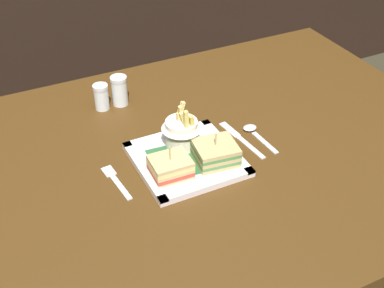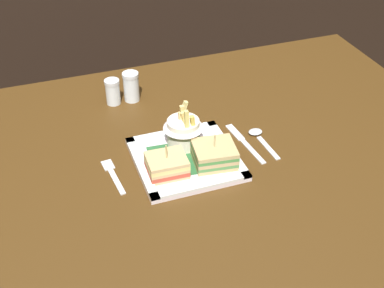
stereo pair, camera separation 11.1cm
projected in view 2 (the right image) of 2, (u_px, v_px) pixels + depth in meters
dining_table at (198, 195)px, 1.30m from camera, size 1.35×0.95×0.75m
square_plate at (186, 159)px, 1.19m from camera, size 0.23×0.23×0.02m
sandwich_half_left at (167, 165)px, 1.14m from camera, size 0.09×0.08×0.07m
sandwich_half_right at (214, 154)px, 1.17m from camera, size 0.10×0.10×0.08m
fries_cup at (183, 128)px, 1.20m from camera, size 0.09×0.09×0.11m
fork at (113, 174)px, 1.16m from camera, size 0.03×0.13×0.00m
knife at (244, 142)px, 1.26m from camera, size 0.03×0.17×0.00m
spoon at (259, 136)px, 1.27m from camera, size 0.04×0.13×0.01m
salt_shaker at (113, 93)px, 1.38m from camera, size 0.04×0.04×0.07m
pepper_shaker at (131, 88)px, 1.40m from camera, size 0.04×0.04×0.08m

